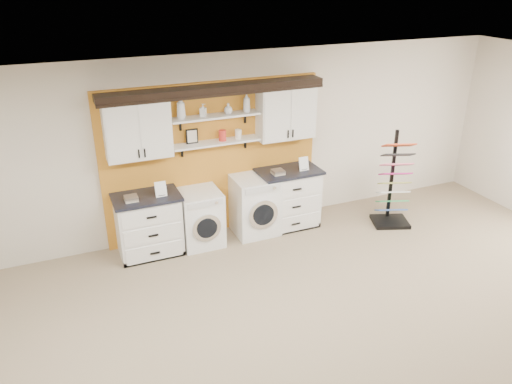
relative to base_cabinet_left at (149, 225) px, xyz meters
name	(u,v)px	position (x,y,z in m)	size (l,w,h in m)	color
ceiling	(377,131)	(1.13, -3.64, 2.33)	(10.00, 10.00, 0.00)	white
wall_back	(212,147)	(1.13, 0.36, 0.93)	(10.00, 10.00, 0.00)	beige
accent_panel	(213,160)	(1.13, 0.32, 0.73)	(3.40, 0.07, 2.40)	#BE7820
upper_cabinet_left	(137,129)	(0.00, 0.15, 1.41)	(0.90, 0.35, 0.84)	white
upper_cabinet_right	(286,112)	(2.26, 0.15, 1.41)	(0.90, 0.35, 0.84)	white
shelf_lower	(216,142)	(1.13, 0.16, 1.06)	(1.32, 0.28, 0.03)	white
shelf_upper	(215,116)	(1.13, 0.16, 1.46)	(1.32, 0.28, 0.03)	white
crown_molding	(214,89)	(1.13, 0.17, 1.86)	(3.30, 0.41, 0.13)	black
picture_frame	(192,136)	(0.78, 0.21, 1.19)	(0.18, 0.02, 0.22)	black
canister_red	(222,135)	(1.23, 0.16, 1.16)	(0.11, 0.11, 0.16)	red
canister_cream	(238,134)	(1.48, 0.16, 1.15)	(0.10, 0.10, 0.14)	silver
base_cabinet_left	(149,225)	(0.00, 0.00, 0.00)	(0.95, 0.66, 0.93)	white
base_cabinet_right	(288,198)	(2.26, 0.00, 0.02)	(1.00, 0.66, 0.98)	white
washer	(200,217)	(0.78, 0.00, -0.04)	(0.62, 0.71, 0.86)	white
dryer	(255,205)	(1.68, 0.00, 0.01)	(0.67, 0.71, 0.94)	white
sample_rack	(393,195)	(3.87, -0.60, 0.04)	(0.70, 0.64, 1.56)	black
soap_bottle_a	(181,108)	(0.63, 0.16, 1.64)	(0.12, 0.13, 0.32)	silver
soap_bottle_b	(203,110)	(0.95, 0.16, 1.57)	(0.08, 0.09, 0.18)	silver
soap_bottle_c	(228,108)	(1.33, 0.16, 1.56)	(0.12, 0.12, 0.16)	silver
soap_bottle_d	(247,102)	(1.62, 0.16, 1.62)	(0.11, 0.11, 0.28)	silver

